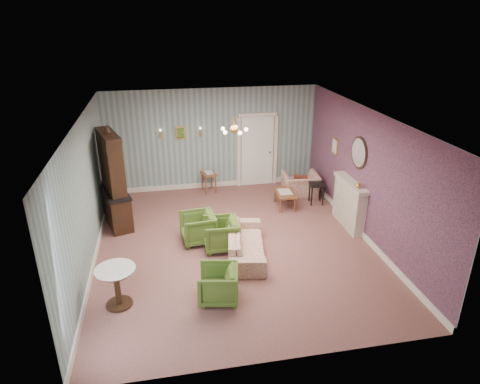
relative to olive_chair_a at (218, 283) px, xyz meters
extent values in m
plane|color=#88564F|center=(0.63, 1.87, -0.36)|extent=(7.00, 7.00, 0.00)
plane|color=white|center=(0.63, 1.87, 2.54)|extent=(7.00, 7.00, 0.00)
plane|color=slate|center=(0.63, 5.37, 1.09)|extent=(6.00, 0.00, 6.00)
plane|color=slate|center=(0.63, -1.63, 1.09)|extent=(6.00, 0.00, 6.00)
plane|color=slate|center=(-2.37, 1.87, 1.09)|extent=(0.00, 7.00, 7.00)
plane|color=slate|center=(3.63, 1.87, 1.09)|extent=(0.00, 7.00, 7.00)
plane|color=#AD5664|center=(3.62, 1.87, 1.09)|extent=(0.00, 7.00, 7.00)
imported|color=#466322|center=(0.00, 0.00, 0.00)|extent=(0.77, 0.80, 0.71)
imported|color=#466322|center=(0.32, 1.78, 0.02)|extent=(0.71, 0.76, 0.76)
imported|color=#466322|center=(-0.14, 2.18, 0.02)|extent=(0.75, 0.79, 0.75)
imported|color=#99453E|center=(0.80, 1.43, 0.02)|extent=(0.86, 1.98, 0.75)
imported|color=#99453E|center=(2.95, 4.26, 0.07)|extent=(1.03, 0.72, 0.86)
imported|color=gold|center=(3.47, 1.87, 0.88)|extent=(0.15, 0.15, 0.15)
cube|color=maroon|center=(2.90, 4.11, 0.12)|extent=(0.41, 0.28, 0.39)
camera|label=1|loc=(-0.81, -6.29, 4.46)|focal=31.75mm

